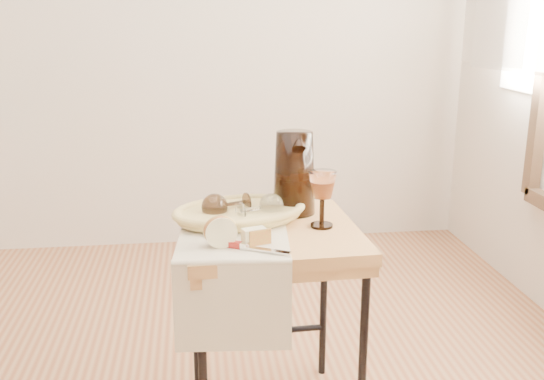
{
  "coord_description": "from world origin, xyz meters",
  "views": [
    {
      "loc": [
        0.32,
        -1.5,
        1.23
      ],
      "look_at": [
        0.53,
        0.15,
        0.76
      ],
      "focal_mm": 40.75,
      "sensor_mm": 36.0,
      "label": 1
    }
  ],
  "objects": [
    {
      "name": "tea_towel",
      "position": [
        0.42,
        0.05,
        0.64
      ],
      "size": [
        0.32,
        0.3,
        0.01
      ],
      "primitive_type": "cube",
      "rotation": [
        0.0,
        0.0,
        -0.09
      ],
      "color": "beige",
      "rests_on": "side_table"
    },
    {
      "name": "pitcher",
      "position": [
        0.62,
        0.31,
        0.76
      ],
      "size": [
        0.19,
        0.27,
        0.3
      ],
      "primitive_type": null,
      "rotation": [
        0.0,
        0.0,
        -0.09
      ],
      "color": "black",
      "rests_on": "side_table"
    },
    {
      "name": "apple_half",
      "position": [
        0.38,
        0.03,
        0.68
      ],
      "size": [
        0.1,
        0.06,
        0.08
      ],
      "primitive_type": "ellipsoid",
      "rotation": [
        0.0,
        0.0,
        0.12
      ],
      "color": "#AE2E23",
      "rests_on": "tea_towel"
    },
    {
      "name": "bread_basket",
      "position": [
        0.45,
        0.23,
        0.66
      ],
      "size": [
        0.41,
        0.33,
        0.04
      ],
      "primitive_type": null,
      "rotation": [
        0.0,
        0.0,
        0.25
      ],
      "color": "tan",
      "rests_on": "side_table"
    },
    {
      "name": "goblet_lying_b",
      "position": [
        0.5,
        0.21,
        0.68
      ],
      "size": [
        0.14,
        0.12,
        0.07
      ],
      "primitive_type": null,
      "rotation": [
        0.0,
        0.0,
        0.43
      ],
      "color": "white",
      "rests_on": "bread_basket"
    },
    {
      "name": "wine_goblet",
      "position": [
        0.68,
        0.16,
        0.72
      ],
      "size": [
        0.09,
        0.09,
        0.17
      ],
      "primitive_type": null,
      "rotation": [
        0.0,
        0.0,
        -0.12
      ],
      "color": "white",
      "rests_on": "side_table"
    },
    {
      "name": "side_table",
      "position": [
        0.53,
        0.17,
        0.32
      ],
      "size": [
        0.52,
        0.52,
        0.64
      ],
      "primitive_type": null,
      "rotation": [
        0.0,
        0.0,
        0.04
      ],
      "color": "olive",
      "rests_on": "floor"
    },
    {
      "name": "apple_wedge",
      "position": [
        0.47,
        0.04,
        0.66
      ],
      "size": [
        0.07,
        0.05,
        0.04
      ],
      "primitive_type": "cube",
      "rotation": [
        0.0,
        0.0,
        0.3
      ],
      "color": "beige",
      "rests_on": "tea_towel"
    },
    {
      "name": "table_knife",
      "position": [
        0.45,
        -0.0,
        0.65
      ],
      "size": [
        0.2,
        0.12,
        0.02
      ],
      "primitive_type": null,
      "rotation": [
        0.0,
        0.0,
        -0.5
      ],
      "color": "silver",
      "rests_on": "tea_towel"
    },
    {
      "name": "goblet_lying_a",
      "position": [
        0.42,
        0.25,
        0.69
      ],
      "size": [
        0.15,
        0.12,
        0.08
      ],
      "primitive_type": null,
      "rotation": [
        0.0,
        0.0,
        3.51
      ],
      "color": "#483325",
      "rests_on": "bread_basket"
    }
  ]
}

